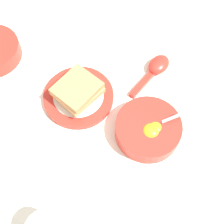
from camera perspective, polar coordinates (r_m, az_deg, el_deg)
ground_plane at (r=0.83m, az=-6.82°, el=2.46°), size 3.00×3.00×0.00m
egg_bowl at (r=0.76m, az=6.62°, el=-3.14°), size 0.16×0.16×0.07m
toast_plate at (r=0.82m, az=-6.11°, el=2.78°), size 0.18×0.18×0.02m
toast_sandwich at (r=0.79m, az=-6.37°, el=3.94°), size 0.12×0.12×0.05m
soup_spoon at (r=0.87m, az=8.07°, el=8.02°), size 0.16×0.07×0.03m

